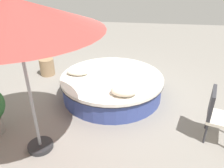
# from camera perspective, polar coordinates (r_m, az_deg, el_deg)

# --- Properties ---
(ground_plane) EXTENTS (16.00, 16.00, 0.00)m
(ground_plane) POSITION_cam_1_polar(r_m,az_deg,el_deg) (5.54, 0.00, -2.86)
(ground_plane) COLOR gray
(round_bed) EXTENTS (2.46, 2.46, 0.52)m
(round_bed) POSITION_cam_1_polar(r_m,az_deg,el_deg) (5.40, 0.00, -0.42)
(round_bed) COLOR #38478C
(round_bed) RESTS_ON ground_plane
(throw_pillow_0) EXTENTS (0.53, 0.31, 0.15)m
(throw_pillow_0) POSITION_cam_1_polar(r_m,az_deg,el_deg) (5.40, -8.88, 3.12)
(throw_pillow_0) COLOR beige
(throw_pillow_0) RESTS_ON round_bed
(throw_pillow_1) EXTENTS (0.54, 0.38, 0.19)m
(throw_pillow_1) POSITION_cam_1_polar(r_m,az_deg,el_deg) (4.48, 3.05, -1.77)
(throw_pillow_1) COLOR beige
(throw_pillow_1) RESTS_ON round_bed
(patio_chair) EXTENTS (0.63, 0.65, 0.98)m
(patio_chair) POSITION_cam_1_polar(r_m,az_deg,el_deg) (4.37, 25.43, -6.64)
(patio_chair) COLOR #333338
(patio_chair) RESTS_ON ground_plane
(patio_umbrella) EXTENTS (2.40, 2.40, 2.52)m
(patio_umbrella) POSITION_cam_1_polar(r_m,az_deg,el_deg) (3.24, -23.97, 15.85)
(patio_umbrella) COLOR #262628
(patio_umbrella) RESTS_ON ground_plane
(side_table) EXTENTS (0.41, 0.41, 0.49)m
(side_table) POSITION_cam_1_polar(r_m,az_deg,el_deg) (6.75, -16.40, 4.26)
(side_table) COLOR #997A56
(side_table) RESTS_ON ground_plane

